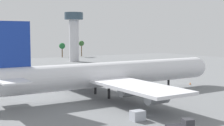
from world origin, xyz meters
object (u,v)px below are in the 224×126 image
Objects in this scene: pushback_tractor at (144,76)px; control_tower at (74,31)px; cargo_airplane at (111,74)px; catering_truck at (182,126)px; safety_cone_nose at (190,83)px; cargo_container_fore at (138,115)px.

control_tower is (11.27, 84.00, 17.40)m from pushback_tractor.
catering_truck is at bearing -102.52° from cargo_airplane.
pushback_tractor reaches higher than safety_cone_nose.
safety_cone_nose is (40.49, 37.04, -0.79)m from catering_truck.
cargo_container_fore is 138.71m from control_tower.
cargo_airplane is 36.58m from catering_truck.
cargo_airplane is at bearing -177.13° from safety_cone_nose.
control_tower is at bearing 69.65° from cargo_container_fore.
catering_truck is 10.63m from cargo_container_fore.
control_tower is (46.25, 139.51, 17.42)m from catering_truck.
control_tower is at bearing 86.78° from safety_cone_nose.
catering_truck is at bearing -137.55° from safety_cone_nose.
pushback_tractor is 57.99m from cargo_container_fore.
catering_truck is 0.17× the size of control_tower.
control_tower reaches higher than catering_truck.
pushback_tractor is at bearing 36.55° from cargo_airplane.
cargo_airplane is at bearing -110.24° from control_tower.
control_tower is (47.85, 129.00, 17.58)m from cargo_container_fore.
safety_cone_nose is (32.62, 1.63, -5.52)m from cargo_airplane.
control_tower is at bearing 82.36° from pushback_tractor.
cargo_container_fore is at bearing 98.68° from catering_truck.
cargo_airplane reaches higher than cargo_container_fore.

